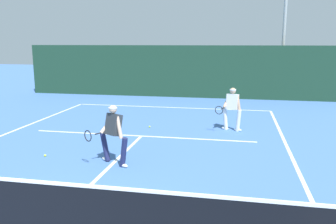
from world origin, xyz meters
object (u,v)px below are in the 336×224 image
(player_near, at_px, (113,132))
(player_far, at_px, (232,107))
(tennis_ball_extra, at_px, (150,127))
(light_pole, at_px, (286,9))
(tennis_ball, at_px, (45,155))

(player_near, distance_m, player_far, 5.08)
(player_far, relative_size, tennis_ball_extra, 23.24)
(player_far, bearing_deg, player_near, 72.89)
(light_pole, bearing_deg, player_far, -107.26)
(player_far, xyz_separation_m, tennis_ball, (-4.97, -3.98, -0.80))
(player_near, bearing_deg, tennis_ball_extra, -57.68)
(tennis_ball_extra, bearing_deg, player_near, -89.21)
(tennis_ball, xyz_separation_m, light_pole, (7.54, 12.24, 4.85))
(player_near, bearing_deg, tennis_ball, 26.47)
(player_far, height_order, light_pole, light_pole)
(tennis_ball_extra, height_order, light_pole, light_pole)
(tennis_ball_extra, bearing_deg, player_far, 3.17)
(player_far, height_order, tennis_ball_extra, player_far)
(player_near, height_order, tennis_ball, player_near)
(tennis_ball_extra, bearing_deg, tennis_ball, -117.72)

